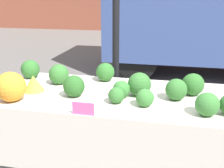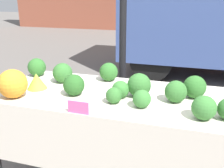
{
  "view_description": "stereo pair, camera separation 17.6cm",
  "coord_description": "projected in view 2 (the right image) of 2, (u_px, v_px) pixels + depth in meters",
  "views": [
    {
      "loc": [
        0.39,
        -1.86,
        1.54
      ],
      "look_at": [
        0.0,
        0.0,
        0.89
      ],
      "focal_mm": 42.0,
      "sensor_mm": 36.0,
      "label": 1
    },
    {
      "loc": [
        0.56,
        -1.82,
        1.54
      ],
      "look_at": [
        0.0,
        0.0,
        0.89
      ],
      "focal_mm": 42.0,
      "sensor_mm": 36.0,
      "label": 2
    }
  ],
  "objects": [
    {
      "name": "tent_pole",
      "position": [
        123.0,
        19.0,
        2.58
      ],
      "size": [
        0.07,
        0.07,
        2.63
      ],
      "color": "black",
      "rests_on": "ground_plane"
    },
    {
      "name": "broccoli_head_8",
      "position": [
        204.0,
        108.0,
        1.6
      ],
      "size": [
        0.15,
        0.15,
        0.15
      ],
      "color": "#387533",
      "rests_on": "market_table"
    },
    {
      "name": "broccoli_head_10",
      "position": [
        139.0,
        85.0,
        1.96
      ],
      "size": [
        0.18,
        0.18,
        0.18
      ],
      "color": "#336B2D",
      "rests_on": "market_table"
    },
    {
      "name": "romanesco_head",
      "position": [
        37.0,
        81.0,
        2.13
      ],
      "size": [
        0.16,
        0.16,
        0.13
      ],
      "color": "#93B238",
      "rests_on": "market_table"
    },
    {
      "name": "broccoli_head_6",
      "position": [
        176.0,
        92.0,
        1.86
      ],
      "size": [
        0.16,
        0.16,
        0.16
      ],
      "color": "#336B2D",
      "rests_on": "market_table"
    },
    {
      "name": "orange_cauliflower",
      "position": [
        13.0,
        84.0,
        1.93
      ],
      "size": [
        0.22,
        0.22,
        0.22
      ],
      "color": "orange",
      "rests_on": "market_table"
    },
    {
      "name": "broccoli_head_2",
      "position": [
        74.0,
        85.0,
        1.98
      ],
      "size": [
        0.16,
        0.16,
        0.16
      ],
      "color": "#285B23",
      "rests_on": "market_table"
    },
    {
      "name": "price_sign",
      "position": [
        78.0,
        108.0,
        1.68
      ],
      "size": [
        0.14,
        0.01,
        0.09
      ],
      "color": "#F45B9E",
      "rests_on": "market_table"
    },
    {
      "name": "broccoli_head_9",
      "position": [
        63.0,
        73.0,
        2.28
      ],
      "size": [
        0.17,
        0.17,
        0.17
      ],
      "color": "#336B2D",
      "rests_on": "market_table"
    },
    {
      "name": "broccoli_head_1",
      "position": [
        114.0,
        95.0,
        1.84
      ],
      "size": [
        0.12,
        0.12,
        0.12
      ],
      "color": "#336B2D",
      "rests_on": "market_table"
    },
    {
      "name": "broccoli_head_7",
      "position": [
        120.0,
        89.0,
        1.94
      ],
      "size": [
        0.13,
        0.13,
        0.13
      ],
      "color": "#387533",
      "rests_on": "market_table"
    },
    {
      "name": "broccoli_head_4",
      "position": [
        195.0,
        87.0,
        1.93
      ],
      "size": [
        0.17,
        0.17,
        0.17
      ],
      "color": "#2D6628",
      "rests_on": "market_table"
    },
    {
      "name": "broccoli_head_11",
      "position": [
        37.0,
        67.0,
        2.46
      ],
      "size": [
        0.17,
        0.17,
        0.17
      ],
      "color": "#2D6628",
      "rests_on": "market_table"
    },
    {
      "name": "broccoli_head_5",
      "position": [
        109.0,
        72.0,
        2.32
      ],
      "size": [
        0.16,
        0.16,
        0.16
      ],
      "color": "#2D6628",
      "rests_on": "market_table"
    },
    {
      "name": "market_table",
      "position": [
        110.0,
        109.0,
        2.01
      ],
      "size": [
        1.84,
        0.84,
        0.81
      ],
      "color": "beige",
      "rests_on": "ground_plane"
    },
    {
      "name": "broccoli_head_3",
      "position": [
        142.0,
        99.0,
        1.77
      ],
      "size": [
        0.13,
        0.13,
        0.13
      ],
      "color": "#387533",
      "rests_on": "market_table"
    }
  ]
}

